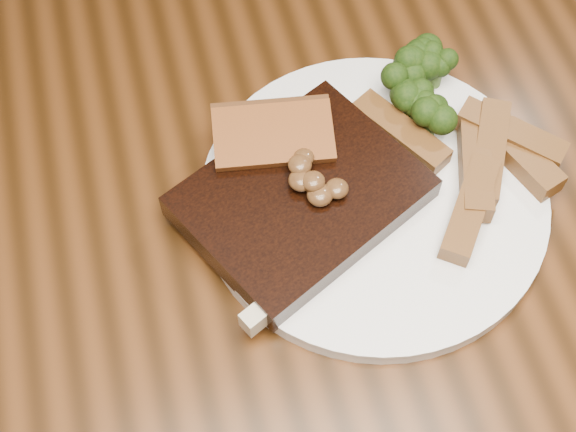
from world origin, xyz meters
name	(u,v)px	position (x,y,z in m)	size (l,w,h in m)	color
dining_table	(301,272)	(0.00, 0.00, 0.66)	(1.60, 0.90, 0.75)	#48250E
plate	(373,197)	(0.06, 0.01, 0.76)	(0.30, 0.30, 0.01)	white
steak	(301,198)	(0.00, 0.01, 0.78)	(0.19, 0.14, 0.03)	black
steak_bone	(322,267)	(0.00, -0.05, 0.77)	(0.16, 0.01, 0.02)	beige
mushroom_pile	(313,180)	(0.01, 0.01, 0.80)	(0.06, 0.06, 0.03)	brown
garlic_bread	(274,151)	(-0.01, 0.06, 0.77)	(0.10, 0.05, 0.02)	brown
potato_wedges	(462,155)	(0.15, 0.02, 0.77)	(0.12, 0.12, 0.02)	brown
broccoli_cluster	(417,93)	(0.13, 0.09, 0.78)	(0.08, 0.08, 0.04)	#263B0D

